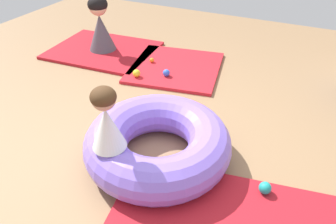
{
  "coord_description": "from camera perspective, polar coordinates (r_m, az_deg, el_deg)",
  "views": [
    {
      "loc": [
        0.96,
        -1.78,
        1.88
      ],
      "look_at": [
        0.02,
        0.19,
        0.36
      ],
      "focal_mm": 33.69,
      "sensor_mm": 36.0,
      "label": 1
    }
  ],
  "objects": [
    {
      "name": "gym_mat_far_left",
      "position": [
        4.13,
        1.39,
        8.08
      ],
      "size": [
        1.29,
        1.3,
        0.04
      ],
      "primitive_type": "cube",
      "rotation": [
        0.0,
        0.0,
        0.18
      ],
      "color": "red",
      "rests_on": "ground"
    },
    {
      "name": "gym_mat_front",
      "position": [
        4.71,
        -11.62,
        10.9
      ],
      "size": [
        1.5,
        1.22,
        0.04
      ],
      "primitive_type": "cube",
      "rotation": [
        0.0,
        0.0,
        0.07
      ],
      "color": "#B21923",
      "rests_on": "ground"
    },
    {
      "name": "play_ball_orange",
      "position": [
        4.21,
        -2.94,
        9.35
      ],
      "size": [
        0.06,
        0.06,
        0.06
      ],
      "primitive_type": "sphere",
      "color": "orange",
      "rests_on": "gym_mat_far_left"
    },
    {
      "name": "child_in_white",
      "position": [
        2.22,
        -11.1,
        -1.3
      ],
      "size": [
        0.32,
        0.32,
        0.49
      ],
      "rotation": [
        0.0,
        0.0,
        0.3
      ],
      "color": "white",
      "rests_on": "inflatable_cushion"
    },
    {
      "name": "play_ball_yellow",
      "position": [
        3.86,
        -5.73,
        6.99
      ],
      "size": [
        0.09,
        0.09,
        0.09
      ],
      "primitive_type": "sphere",
      "color": "yellow",
      "rests_on": "gym_mat_far_left"
    },
    {
      "name": "play_ball_blue",
      "position": [
        3.86,
        -0.3,
        7.11
      ],
      "size": [
        0.09,
        0.09,
        0.09
      ],
      "primitive_type": "sphere",
      "color": "blue",
      "rests_on": "gym_mat_far_left"
    },
    {
      "name": "inflatable_cushion",
      "position": [
        2.63,
        -1.88,
        -5.58
      ],
      "size": [
        1.22,
        1.22,
        0.35
      ],
      "primitive_type": "torus",
      "color": "#8466E0",
      "rests_on": "ground"
    },
    {
      "name": "play_ball_teal",
      "position": [
        2.5,
        17.16,
        -12.99
      ],
      "size": [
        0.09,
        0.09,
        0.09
      ],
      "primitive_type": "sphere",
      "color": "teal",
      "rests_on": "gym_mat_near_right"
    },
    {
      "name": "adult_seated",
      "position": [
        4.57,
        -12.19,
        15.21
      ],
      "size": [
        0.48,
        0.48,
        0.73
      ],
      "rotation": [
        0.0,
        0.0,
        5.03
      ],
      "color": "#4C4751",
      "rests_on": "gym_mat_front"
    },
    {
      "name": "ground_plane",
      "position": [
        2.76,
        -2.1,
        -8.1
      ],
      "size": [
        8.0,
        8.0,
        0.0
      ],
      "primitive_type": "plane",
      "color": "#93704C"
    }
  ]
}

